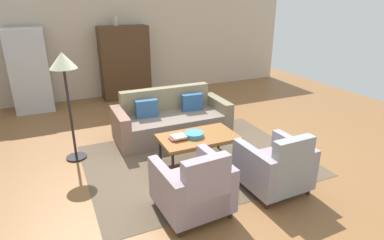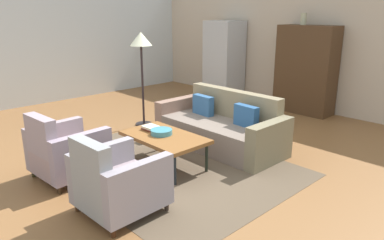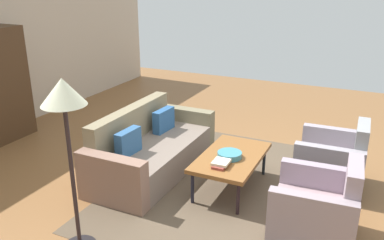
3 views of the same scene
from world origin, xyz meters
name	(u,v)px [view 1 (image 1 of 3)]	position (x,y,z in m)	size (l,w,h in m)	color
ground_plane	(194,164)	(0.00, 0.00, 0.00)	(11.31, 11.31, 0.00)	brown
wall_back	(124,41)	(0.00, 4.35, 1.40)	(9.42, 0.12, 2.80)	beige
area_rug	(196,160)	(0.09, 0.11, 0.00)	(3.40, 2.60, 0.01)	brown
couch	(171,120)	(0.09, 1.24, 0.29)	(2.10, 0.91, 0.86)	#77685C
coffee_table	(198,138)	(0.09, 0.06, 0.41)	(1.20, 0.70, 0.45)	black
armchair_left	(195,189)	(-0.51, -1.11, 0.34)	(0.85, 0.85, 0.88)	#382721
armchair_right	(276,168)	(0.69, -1.11, 0.34)	(0.82, 0.82, 0.88)	#321F10
fruit_bowl	(194,135)	(0.02, 0.06, 0.48)	(0.30, 0.30, 0.07)	teal
book_stack	(179,137)	(-0.23, 0.07, 0.48)	(0.28, 0.19, 0.06)	brown
cabinet	(125,63)	(-0.09, 4.01, 0.90)	(1.20, 0.51, 1.80)	#482F1B
vase_tall	(115,21)	(-0.24, 4.00, 1.92)	(0.12, 0.12, 0.23)	#B2B08B
refrigerator	(30,70)	(-2.26, 3.90, 0.93)	(0.80, 0.73, 1.85)	#B7BABF
floor_lamp	(64,71)	(-1.67, 0.99, 1.44)	(0.40, 0.40, 1.72)	black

